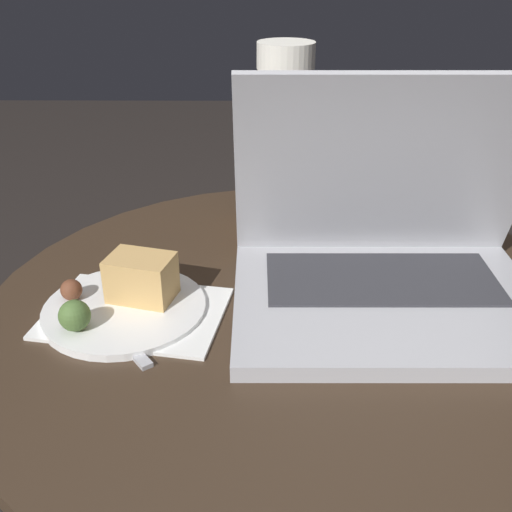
{
  "coord_description": "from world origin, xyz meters",
  "views": [
    {
      "loc": [
        -0.04,
        -0.58,
        0.85
      ],
      "look_at": [
        -0.05,
        -0.01,
        0.55
      ],
      "focal_mm": 42.0,
      "sensor_mm": 36.0,
      "label": 1
    }
  ],
  "objects": [
    {
      "name": "laptop",
      "position": [
        0.1,
        0.02,
        0.53
      ],
      "size": [
        0.34,
        0.26,
        0.25
      ],
      "color": "#B2B2B7",
      "rests_on": "table"
    },
    {
      "name": "snack_plate",
      "position": [
        -0.19,
        -0.02,
        0.5
      ],
      "size": [
        0.18,
        0.18,
        0.06
      ],
      "color": "white",
      "rests_on": "table"
    },
    {
      "name": "fork",
      "position": [
        -0.21,
        -0.03,
        0.48
      ],
      "size": [
        0.12,
        0.15,
        0.01
      ],
      "color": "#B2B2B7",
      "rests_on": "table"
    },
    {
      "name": "beer_glass",
      "position": [
        -0.01,
        0.23,
        0.61
      ],
      "size": [
        0.08,
        0.08,
        0.25
      ],
      "color": "gold",
      "rests_on": "table"
    },
    {
      "name": "napkin",
      "position": [
        -0.18,
        -0.02,
        0.48
      ],
      "size": [
        0.21,
        0.17,
        0.0
      ],
      "color": "white",
      "rests_on": "table"
    },
    {
      "name": "table",
      "position": [
        0.0,
        0.0,
        0.37
      ],
      "size": [
        0.72,
        0.72,
        0.48
      ],
      "color": "#9E9EA3",
      "rests_on": "ground_plane"
    }
  ]
}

